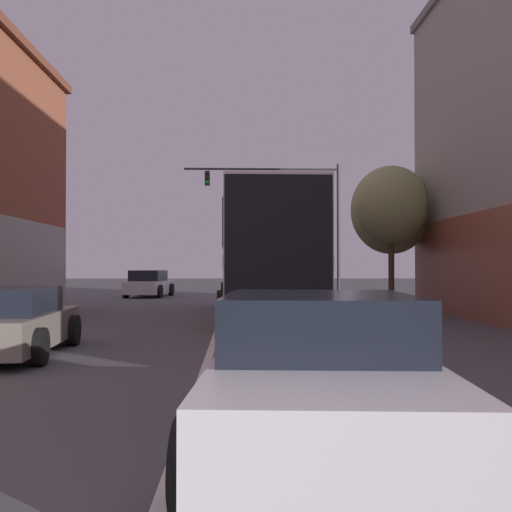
# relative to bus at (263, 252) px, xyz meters

# --- Properties ---
(lane_center_line) EXTENTS (0.14, 48.57, 0.01)m
(lane_center_line) POSITION_rel_bus_xyz_m (-1.32, -0.62, -2.08)
(lane_center_line) COLOR silver
(lane_center_line) RESTS_ON ground_plane
(bus) EXTENTS (2.93, 12.60, 3.72)m
(bus) POSITION_rel_bus_xyz_m (0.00, 0.00, 0.00)
(bus) COLOR silver
(bus) RESTS_ON ground_plane
(hatchback_foreground) EXTENTS (2.26, 4.10, 1.36)m
(hatchback_foreground) POSITION_rel_bus_xyz_m (-0.11, -14.26, -1.43)
(hatchback_foreground) COLOR silver
(hatchback_foreground) RESTS_ON ground_plane
(parked_car_left_near) EXTENTS (2.31, 4.15, 1.24)m
(parked_car_left_near) POSITION_rel_bus_xyz_m (-5.06, -8.45, -1.48)
(parked_car_left_near) COLOR slate
(parked_car_left_near) RESTS_ON ground_plane
(parked_car_left_mid) EXTENTS (2.36, 4.30, 1.41)m
(parked_car_left_mid) POSITION_rel_bus_xyz_m (-5.53, 12.61, -1.41)
(parked_car_left_mid) COLOR silver
(parked_car_left_mid) RESTS_ON ground_plane
(traffic_signal_gantry) EXTENTS (8.66, 0.36, 7.32)m
(traffic_signal_gantry) POSITION_rel_bus_xyz_m (2.03, 13.65, 3.36)
(traffic_signal_gantry) COLOR #333338
(traffic_signal_gantry) RESTS_ON ground_plane
(street_tree_near) EXTENTS (2.50, 2.25, 5.17)m
(street_tree_near) POSITION_rel_bus_xyz_m (4.63, 1.64, 1.69)
(street_tree_near) COLOR #4C3823
(street_tree_near) RESTS_ON ground_plane
(street_tree_far) EXTENTS (3.07, 2.77, 5.47)m
(street_tree_far) POSITION_rel_bus_xyz_m (5.05, 3.28, 1.69)
(street_tree_far) COLOR #4C3823
(street_tree_far) RESTS_ON ground_plane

